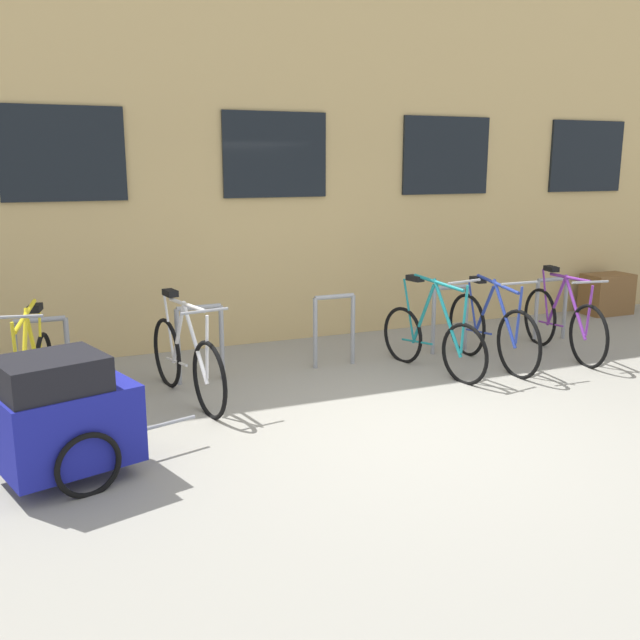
{
  "coord_description": "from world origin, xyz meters",
  "views": [
    {
      "loc": [
        -2.86,
        -4.97,
        2.2
      ],
      "look_at": [
        -0.09,
        1.6,
        0.61
      ],
      "focal_mm": 39.43,
      "sensor_mm": 36.0,
      "label": 1
    }
  ],
  "objects_px": {
    "bicycle_white": "(186,360)",
    "bike_trailer": "(65,416)",
    "bicycle_yellow": "(33,382)",
    "bicycle_blue": "(491,330)",
    "bicycle_purple": "(563,322)",
    "planter_box": "(607,294)",
    "bicycle_teal": "(432,338)"
  },
  "relations": [
    {
      "from": "bicycle_yellow",
      "to": "bike_trailer",
      "type": "relative_size",
      "value": 1.17
    },
    {
      "from": "bicycle_purple",
      "to": "bicycle_teal",
      "type": "bearing_deg",
      "value": -179.85
    },
    {
      "from": "bicycle_purple",
      "to": "bicycle_blue",
      "type": "bearing_deg",
      "value": -178.16
    },
    {
      "from": "bicycle_teal",
      "to": "bicycle_blue",
      "type": "height_order",
      "value": "bicycle_teal"
    },
    {
      "from": "bicycle_yellow",
      "to": "bicycle_blue",
      "type": "xyz_separation_m",
      "value": [
        4.72,
        0.04,
        0.0
      ]
    },
    {
      "from": "bicycle_purple",
      "to": "bike_trailer",
      "type": "xyz_separation_m",
      "value": [
        -5.57,
        -1.29,
        0.09
      ]
    },
    {
      "from": "planter_box",
      "to": "bicycle_white",
      "type": "bearing_deg",
      "value": -167.63
    },
    {
      "from": "bicycle_yellow",
      "to": "bicycle_blue",
      "type": "relative_size",
      "value": 1.01
    },
    {
      "from": "bicycle_yellow",
      "to": "bicycle_white",
      "type": "xyz_separation_m",
      "value": [
        1.35,
        0.17,
        -0.0
      ]
    },
    {
      "from": "bicycle_blue",
      "to": "bicycle_yellow",
      "type": "bearing_deg",
      "value": -179.55
    },
    {
      "from": "planter_box",
      "to": "bicycle_teal",
      "type": "bearing_deg",
      "value": -158.68
    },
    {
      "from": "bicycle_teal",
      "to": "bicycle_purple",
      "type": "relative_size",
      "value": 0.93
    },
    {
      "from": "bike_trailer",
      "to": "bicycle_blue",
      "type": "bearing_deg",
      "value": 15.52
    },
    {
      "from": "planter_box",
      "to": "bicycle_purple",
      "type": "bearing_deg",
      "value": -144.97
    },
    {
      "from": "bicycle_teal",
      "to": "bicycle_white",
      "type": "xyz_separation_m",
      "value": [
        -2.63,
        0.11,
        0.02
      ]
    },
    {
      "from": "bicycle_white",
      "to": "planter_box",
      "type": "relative_size",
      "value": 2.52
    },
    {
      "from": "bicycle_teal",
      "to": "bicycle_white",
      "type": "height_order",
      "value": "bicycle_teal"
    },
    {
      "from": "bicycle_yellow",
      "to": "bicycle_purple",
      "type": "distance_m",
      "value": 5.76
    },
    {
      "from": "bicycle_purple",
      "to": "bike_trailer",
      "type": "relative_size",
      "value": 1.16
    },
    {
      "from": "bike_trailer",
      "to": "planter_box",
      "type": "bearing_deg",
      "value": 20.09
    },
    {
      "from": "bicycle_purple",
      "to": "bike_trailer",
      "type": "height_order",
      "value": "bicycle_purple"
    },
    {
      "from": "bicycle_purple",
      "to": "bicycle_blue",
      "type": "xyz_separation_m",
      "value": [
        -1.04,
        -0.03,
        0.01
      ]
    },
    {
      "from": "bicycle_yellow",
      "to": "bicycle_blue",
      "type": "height_order",
      "value": "bicycle_yellow"
    },
    {
      "from": "bicycle_yellow",
      "to": "bicycle_blue",
      "type": "distance_m",
      "value": 4.72
    },
    {
      "from": "bicycle_teal",
      "to": "bicycle_purple",
      "type": "distance_m",
      "value": 1.78
    },
    {
      "from": "bicycle_white",
      "to": "bicycle_purple",
      "type": "xyz_separation_m",
      "value": [
        4.41,
        -0.1,
        0.0
      ]
    },
    {
      "from": "bike_trailer",
      "to": "planter_box",
      "type": "xyz_separation_m",
      "value": [
        7.79,
        2.85,
        -0.18
      ]
    },
    {
      "from": "bicycle_blue",
      "to": "bicycle_white",
      "type": "bearing_deg",
      "value": 177.69
    },
    {
      "from": "bicycle_blue",
      "to": "bicycle_teal",
      "type": "bearing_deg",
      "value": 177.8
    },
    {
      "from": "bicycle_white",
      "to": "bike_trailer",
      "type": "bearing_deg",
      "value": -129.69
    },
    {
      "from": "bicycle_white",
      "to": "bike_trailer",
      "type": "distance_m",
      "value": 1.82
    },
    {
      "from": "bicycle_teal",
      "to": "bicycle_white",
      "type": "bearing_deg",
      "value": 177.66
    }
  ]
}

